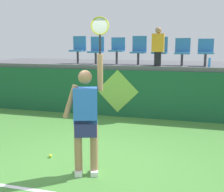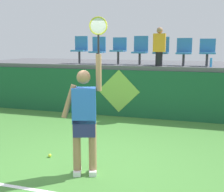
% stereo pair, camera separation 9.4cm
% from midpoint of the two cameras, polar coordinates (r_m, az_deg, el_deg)
% --- Properties ---
extents(ground_plane, '(40.00, 40.00, 0.00)m').
position_cam_midpoint_polar(ground_plane, '(5.36, -4.66, -13.46)').
color(ground_plane, '#478438').
extents(court_back_wall, '(11.40, 0.20, 1.39)m').
position_cam_midpoint_polar(court_back_wall, '(8.60, 3.96, 0.46)').
color(court_back_wall, '#195633').
rests_on(court_back_wall, ground_plane).
extents(spectator_platform, '(11.40, 3.15, 0.12)m').
position_cam_midpoint_polar(spectator_platform, '(10.00, 5.85, 6.17)').
color(spectator_platform, '#56565B').
rests_on(spectator_platform, court_back_wall).
extents(tennis_player, '(0.73, 0.37, 2.56)m').
position_cam_midpoint_polar(tennis_player, '(4.74, -5.67, -4.10)').
color(tennis_player, white).
rests_on(tennis_player, ground_plane).
extents(tennis_ball, '(0.07, 0.07, 0.07)m').
position_cam_midpoint_polar(tennis_ball, '(5.82, -12.46, -11.37)').
color(tennis_ball, '#D1E533').
rests_on(tennis_ball, ground_plane).
extents(water_bottle, '(0.06, 0.06, 0.25)m').
position_cam_midpoint_polar(water_bottle, '(8.51, 18.23, 6.26)').
color(water_bottle, '#338CE5').
rests_on(water_bottle, spectator_platform).
extents(stadium_chair_0, '(0.44, 0.42, 0.88)m').
position_cam_midpoint_polar(stadium_chair_0, '(9.64, -6.86, 9.28)').
color(stadium_chair_0, '#38383D').
rests_on(stadium_chair_0, spectator_platform).
extents(stadium_chair_1, '(0.44, 0.42, 0.86)m').
position_cam_midpoint_polar(stadium_chair_1, '(9.42, -3.36, 9.15)').
color(stadium_chair_1, '#38383D').
rests_on(stadium_chair_1, spectator_platform).
extents(stadium_chair_2, '(0.44, 0.42, 0.83)m').
position_cam_midpoint_polar(stadium_chair_2, '(9.21, 0.75, 9.22)').
color(stadium_chair_2, '#38383D').
rests_on(stadium_chair_2, spectator_platform).
extents(stadium_chair_3, '(0.44, 0.42, 0.87)m').
position_cam_midpoint_polar(stadium_chair_3, '(9.06, 4.97, 9.11)').
color(stadium_chair_3, '#38383D').
rests_on(stadium_chair_3, spectator_platform).
extents(stadium_chair_4, '(0.44, 0.42, 0.84)m').
position_cam_midpoint_polar(stadium_chair_4, '(8.96, 9.03, 8.92)').
color(stadium_chair_4, '#38383D').
rests_on(stadium_chair_4, spectator_platform).
extents(stadium_chair_5, '(0.44, 0.42, 0.80)m').
position_cam_midpoint_polar(stadium_chair_5, '(8.90, 13.32, 8.65)').
color(stadium_chair_5, '#38383D').
rests_on(stadium_chair_5, spectator_platform).
extents(stadium_chair_6, '(0.44, 0.42, 0.78)m').
position_cam_midpoint_polar(stadium_chair_6, '(8.89, 17.57, 8.45)').
color(stadium_chair_6, '#38383D').
rests_on(stadium_chair_6, spectator_platform).
extents(spectator_0, '(0.34, 0.20, 1.10)m').
position_cam_midpoint_polar(spectator_0, '(8.51, 8.67, 9.61)').
color(spectator_0, black).
rests_on(spectator_0, spectator_platform).
extents(wall_signage_mount, '(1.27, 0.01, 1.40)m').
position_cam_midpoint_polar(wall_signage_mount, '(8.75, 0.77, -3.99)').
color(wall_signage_mount, '#195633').
rests_on(wall_signage_mount, ground_plane).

